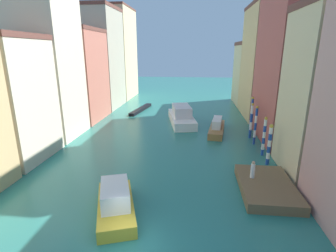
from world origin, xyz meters
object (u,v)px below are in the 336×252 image
Objects in this scene: mooring_pole_0 at (269,144)px; vaporetto_white at (182,116)px; waterfront_dock at (266,187)px; mooring_pole_1 at (264,136)px; person_on_dock at (253,170)px; motorboat_0 at (217,127)px; mooring_pole_2 at (256,125)px; mooring_pole_4 at (251,115)px; gondola_black at (141,109)px; mooring_pole_3 at (251,120)px; motorboat_1 at (116,202)px.

vaporetto_white is at bearing 123.01° from mooring_pole_0.
mooring_pole_0 is at bearing 75.07° from waterfront_dock.
mooring_pole_1 is at bearing 79.13° from waterfront_dock.
vaporetto_white reaches higher than person_on_dock.
motorboat_0 is at bearing 112.84° from mooring_pole_0.
person_on_dock is 0.31× the size of mooring_pole_2.
mooring_pole_4 is 10.79m from vaporetto_white.
mooring_pole_2 is 4.12m from mooring_pole_4.
gondola_black is (-17.68, 22.46, -1.90)m from mooring_pole_0.
gondola_black is (-15.26, 26.99, -1.19)m from person_on_dock.
waterfront_dock is at bearing -95.41° from mooring_pole_3.
mooring_pole_0 is at bearing -88.93° from mooring_pole_2.
mooring_pole_2 is at bearing -43.28° from gondola_black.
person_on_dock is 0.35× the size of mooring_pole_0.
motorboat_1 is (-8.35, -19.68, 0.12)m from motorboat_0.
mooring_pole_4 is at bearing 79.70° from mooring_pole_3.
mooring_pole_0 reaches higher than gondola_black.
vaporetto_white is at bearing 82.47° from motorboat_1.
motorboat_0 reaches higher than waterfront_dock.
vaporetto_white is 6.79m from motorboat_0.
motorboat_0 is at bearing 119.41° from mooring_pole_1.
vaporetto_white is (-7.04, 19.12, -0.38)m from person_on_dock.
motorboat_0 is at bearing 100.53° from waterfront_dock.
mooring_pole_4 is (2.61, 14.55, 1.18)m from person_on_dock.
person_on_dock is 0.34× the size of mooring_pole_1.
mooring_pole_3 is at bearing 54.85° from motorboat_1.
mooring_pole_2 is 2.40m from mooring_pole_3.
waterfront_dock is 8.10m from mooring_pole_1.
mooring_pole_2 reaches higher than person_on_dock.
mooring_pole_2 is at bearing 77.49° from person_on_dock.
mooring_pole_0 is 17.42m from vaporetto_white.
waterfront_dock is 21.46m from vaporetto_white.
mooring_pole_1 is 0.67× the size of motorboat_1.
vaporetto_white reaches higher than waterfront_dock.
mooring_pole_3 is at bearing 90.34° from mooring_pole_2.
vaporetto_white is at bearing 112.06° from waterfront_dock.
mooring_pole_0 is 0.65× the size of motorboat_1.
vaporetto_white is (-8.06, 19.88, 0.69)m from waterfront_dock.
mooring_pole_3 is (2.30, 12.84, 0.92)m from person_on_dock.
vaporetto_white is at bearing 154.67° from mooring_pole_4.
mooring_pole_1 is 7.57m from mooring_pole_4.
mooring_pole_3 is (-0.20, 5.86, 0.16)m from mooring_pole_1.
mooring_pole_2 is at bearing 83.37° from waterfront_dock.
person_on_dock is at bearing -118.14° from mooring_pole_0.
motorboat_1 is (-12.54, -15.38, -1.58)m from mooring_pole_2.
mooring_pole_1 reaches higher than person_on_dock.
mooring_pole_0 is 0.41× the size of vaporetto_white.
mooring_pole_0 is at bearing -67.16° from motorboat_0.
mooring_pole_2 reaches higher than gondola_black.
mooring_pole_1 is 15.48m from vaporetto_white.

